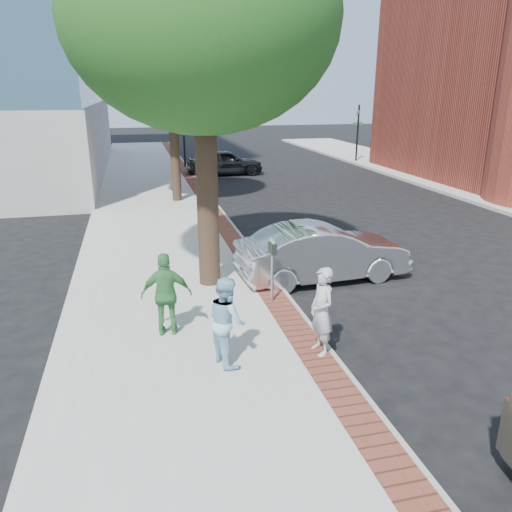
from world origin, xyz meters
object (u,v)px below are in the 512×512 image
object	(u,v)px
parking_meter	(272,257)
person_green	(167,294)
sedan_silver	(323,252)
person_officer	(226,321)
person_gray	(322,311)
bg_car	(225,162)

from	to	relation	value
parking_meter	person_green	bearing A→B (deg)	-156.68
person_green	sedan_silver	size ratio (longest dim) A/B	0.37
person_officer	person_green	world-z (taller)	person_green
person_gray	bg_car	size ratio (longest dim) A/B	0.38
person_gray	person_green	bearing A→B (deg)	-125.85
person_officer	parking_meter	bearing A→B (deg)	-47.03
person_officer	person_green	distance (m)	1.62
parking_meter	sedan_silver	distance (m)	2.31
parking_meter	bg_car	bearing A→B (deg)	82.95
parking_meter	person_officer	world-z (taller)	person_officer
parking_meter	person_green	size ratio (longest dim) A/B	0.89
person_gray	person_officer	world-z (taller)	person_gray
bg_car	sedan_silver	bearing A→B (deg)	175.34
parking_meter	bg_car	distance (m)	18.83
person_green	person_gray	bearing A→B (deg)	157.85
person_gray	parking_meter	bearing A→B (deg)	177.92
person_gray	sedan_silver	distance (m)	4.17
parking_meter	person_green	world-z (taller)	person_green
person_green	bg_car	size ratio (longest dim) A/B	0.38
parking_meter	person_green	distance (m)	2.63
person_officer	person_green	xyz separation A→B (m)	(-0.93, 1.33, 0.04)
parking_meter	sedan_silver	size ratio (longest dim) A/B	0.33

